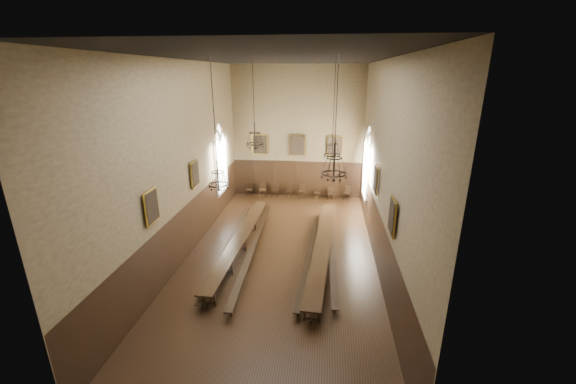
% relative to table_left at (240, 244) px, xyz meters
% --- Properties ---
extents(floor, '(9.00, 18.00, 0.02)m').
position_rel_table_left_xyz_m(floor, '(2.05, -0.26, -0.39)').
color(floor, black).
rests_on(floor, ground).
extents(ceiling, '(9.00, 18.00, 0.02)m').
position_rel_table_left_xyz_m(ceiling, '(2.05, -0.26, 8.63)').
color(ceiling, black).
rests_on(ceiling, ground).
extents(wall_back, '(9.00, 0.02, 9.00)m').
position_rel_table_left_xyz_m(wall_back, '(2.05, 8.75, 4.12)').
color(wall_back, '#816F4F').
rests_on(wall_back, ground).
extents(wall_front, '(9.00, 0.02, 9.00)m').
position_rel_table_left_xyz_m(wall_front, '(2.05, -9.27, 4.12)').
color(wall_front, '#816F4F').
rests_on(wall_front, ground).
extents(wall_left, '(0.02, 18.00, 9.00)m').
position_rel_table_left_xyz_m(wall_left, '(-2.46, -0.26, 4.12)').
color(wall_left, '#816F4F').
rests_on(wall_left, ground).
extents(wall_right, '(0.02, 18.00, 9.00)m').
position_rel_table_left_xyz_m(wall_right, '(6.56, -0.26, 4.12)').
color(wall_right, '#816F4F').
rests_on(wall_right, ground).
extents(wainscot_panelling, '(9.00, 18.00, 2.50)m').
position_rel_table_left_xyz_m(wainscot_panelling, '(2.05, -0.26, 0.87)').
color(wainscot_panelling, black).
rests_on(wainscot_panelling, floor).
extents(table_left, '(1.03, 9.88, 0.77)m').
position_rel_table_left_xyz_m(table_left, '(0.00, 0.00, 0.00)').
color(table_left, black).
rests_on(table_left, floor).
extents(table_right, '(1.39, 10.43, 0.81)m').
position_rel_table_left_xyz_m(table_right, '(4.07, -0.25, 0.02)').
color(table_right, black).
rests_on(table_right, floor).
extents(bench_left_outer, '(0.63, 9.77, 0.44)m').
position_rel_table_left_xyz_m(bench_left_outer, '(-0.53, -0.15, -0.10)').
color(bench_left_outer, black).
rests_on(bench_left_outer, floor).
extents(bench_left_inner, '(0.65, 10.50, 0.47)m').
position_rel_table_left_xyz_m(bench_left_inner, '(0.68, -0.12, -0.08)').
color(bench_left_inner, black).
rests_on(bench_left_inner, floor).
extents(bench_right_inner, '(0.70, 9.08, 0.41)m').
position_rel_table_left_xyz_m(bench_right_inner, '(3.44, -0.52, -0.12)').
color(bench_right_inner, black).
rests_on(bench_right_inner, floor).
extents(bench_right_outer, '(0.46, 9.47, 0.43)m').
position_rel_table_left_xyz_m(bench_right_outer, '(4.50, -0.02, -0.11)').
color(bench_right_outer, black).
rests_on(bench_right_outer, floor).
extents(chair_0, '(0.49, 0.49, 0.92)m').
position_rel_table_left_xyz_m(chair_0, '(-1.35, 8.34, -0.11)').
color(chair_0, black).
rests_on(chair_0, floor).
extents(chair_1, '(0.50, 0.50, 1.04)m').
position_rel_table_left_xyz_m(chair_1, '(-0.35, 8.24, -0.07)').
color(chair_1, black).
rests_on(chair_1, floor).
extents(chair_2, '(0.46, 0.46, 0.99)m').
position_rel_table_left_xyz_m(chair_2, '(0.52, 8.21, -0.09)').
color(chair_2, black).
rests_on(chair_2, floor).
extents(chair_3, '(0.44, 0.44, 0.89)m').
position_rel_table_left_xyz_m(chair_3, '(1.53, 8.33, -0.12)').
color(chair_3, black).
rests_on(chair_3, floor).
extents(chair_4, '(0.48, 0.48, 0.99)m').
position_rel_table_left_xyz_m(chair_4, '(2.44, 8.33, -0.09)').
color(chair_4, black).
rests_on(chair_4, floor).
extents(chair_5, '(0.47, 0.47, 0.88)m').
position_rel_table_left_xyz_m(chair_5, '(3.54, 8.24, -0.12)').
color(chair_5, black).
rests_on(chair_5, floor).
extents(chair_6, '(0.47, 0.47, 0.92)m').
position_rel_table_left_xyz_m(chair_6, '(4.51, 8.20, -0.11)').
color(chair_6, black).
rests_on(chair_6, floor).
extents(chair_7, '(0.56, 0.56, 1.03)m').
position_rel_table_left_xyz_m(chair_7, '(5.64, 8.25, -0.07)').
color(chair_7, black).
rests_on(chair_7, floor).
extents(chandelier_back_left, '(0.89, 0.89, 4.22)m').
position_rel_table_left_xyz_m(chandelier_back_left, '(0.38, 2.42, 4.82)').
color(chandelier_back_left, black).
rests_on(chandelier_back_left, ceiling).
extents(chandelier_back_right, '(0.83, 0.83, 4.64)m').
position_rel_table_left_xyz_m(chandelier_back_right, '(4.37, 2.17, 4.43)').
color(chandelier_back_right, black).
rests_on(chandelier_back_right, ceiling).
extents(chandelier_front_left, '(0.75, 0.75, 4.73)m').
position_rel_table_left_xyz_m(chandelier_front_left, '(0.06, -3.01, 4.38)').
color(chandelier_front_left, black).
rests_on(chandelier_front_left, ceiling).
extents(chandelier_front_right, '(0.92, 0.92, 4.21)m').
position_rel_table_left_xyz_m(chandelier_front_right, '(4.37, -2.96, 4.83)').
color(chandelier_front_right, black).
rests_on(chandelier_front_right, ceiling).
extents(portrait_back_0, '(1.10, 0.12, 1.40)m').
position_rel_table_left_xyz_m(portrait_back_0, '(-0.55, 8.62, 3.32)').
color(portrait_back_0, '#A78528').
rests_on(portrait_back_0, wall_back).
extents(portrait_back_1, '(1.10, 0.12, 1.40)m').
position_rel_table_left_xyz_m(portrait_back_1, '(2.05, 8.62, 3.32)').
color(portrait_back_1, '#A78528').
rests_on(portrait_back_1, wall_back).
extents(portrait_back_2, '(1.10, 0.12, 1.40)m').
position_rel_table_left_xyz_m(portrait_back_2, '(4.65, 8.62, 3.32)').
color(portrait_back_2, '#A78528').
rests_on(portrait_back_2, wall_back).
extents(portrait_left_0, '(0.12, 1.00, 1.30)m').
position_rel_table_left_xyz_m(portrait_left_0, '(-2.33, 0.74, 3.32)').
color(portrait_left_0, '#A78528').
rests_on(portrait_left_0, wall_left).
extents(portrait_left_1, '(0.12, 1.00, 1.30)m').
position_rel_table_left_xyz_m(portrait_left_1, '(-2.33, -3.76, 3.32)').
color(portrait_left_1, '#A78528').
rests_on(portrait_left_1, wall_left).
extents(portrait_right_0, '(0.12, 1.00, 1.30)m').
position_rel_table_left_xyz_m(portrait_right_0, '(6.43, 0.74, 3.32)').
color(portrait_right_0, '#A78528').
rests_on(portrait_right_0, wall_right).
extents(portrait_right_1, '(0.12, 1.00, 1.30)m').
position_rel_table_left_xyz_m(portrait_right_1, '(6.43, -3.76, 3.32)').
color(portrait_right_1, '#A78528').
rests_on(portrait_right_1, wall_right).
extents(window_right, '(0.20, 2.20, 4.60)m').
position_rel_table_left_xyz_m(window_right, '(6.48, 5.24, 3.02)').
color(window_right, white).
rests_on(window_right, wall_right).
extents(window_left, '(0.20, 2.20, 4.60)m').
position_rel_table_left_xyz_m(window_left, '(-2.38, 5.24, 3.02)').
color(window_left, white).
rests_on(window_left, wall_left).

